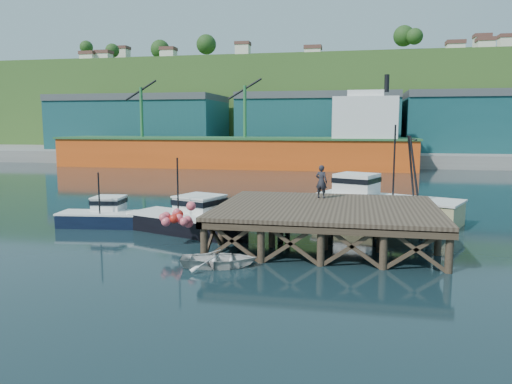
% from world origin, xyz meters
% --- Properties ---
extents(ground, '(300.00, 300.00, 0.00)m').
position_xyz_m(ground, '(0.00, 0.00, 0.00)').
color(ground, black).
rests_on(ground, ground).
extents(wharf, '(12.00, 10.00, 2.62)m').
position_xyz_m(wharf, '(5.50, -0.19, 1.94)').
color(wharf, brown).
rests_on(wharf, ground).
extents(far_quay, '(160.00, 40.00, 2.00)m').
position_xyz_m(far_quay, '(0.00, 70.00, 1.00)').
color(far_quay, gray).
rests_on(far_quay, ground).
extents(warehouse_left, '(32.00, 16.00, 9.00)m').
position_xyz_m(warehouse_left, '(-35.00, 65.00, 6.50)').
color(warehouse_left, '#1A5257').
rests_on(warehouse_left, far_quay).
extents(warehouse_mid, '(28.00, 16.00, 9.00)m').
position_xyz_m(warehouse_mid, '(0.00, 65.00, 6.50)').
color(warehouse_mid, '#1A5257').
rests_on(warehouse_mid, far_quay).
extents(warehouse_right, '(30.00, 16.00, 9.00)m').
position_xyz_m(warehouse_right, '(30.00, 65.00, 6.50)').
color(warehouse_right, '#1A5257').
rests_on(warehouse_right, far_quay).
extents(cargo_ship, '(55.50, 10.00, 13.75)m').
position_xyz_m(cargo_ship, '(-8.46, 48.00, 3.31)').
color(cargo_ship, '#ED5316').
rests_on(cargo_ship, ground).
extents(hillside, '(220.00, 50.00, 22.00)m').
position_xyz_m(hillside, '(0.00, 100.00, 11.00)').
color(hillside, '#2D511E').
rests_on(hillside, ground).
extents(boat_navy, '(5.94, 3.44, 3.59)m').
position_xyz_m(boat_navy, '(-9.07, 1.98, 0.72)').
color(boat_navy, black).
rests_on(boat_navy, ground).
extents(boat_black, '(8.00, 6.64, 4.64)m').
position_xyz_m(boat_black, '(-3.02, 1.41, 0.85)').
color(boat_black, black).
rests_on(boat_black, ground).
extents(trawler, '(10.42, 7.07, 6.58)m').
position_xyz_m(trawler, '(8.88, 7.32, 1.36)').
color(trawler, '#C3BB7E').
rests_on(trawler, ground).
extents(dinghy, '(3.98, 3.20, 0.73)m').
position_xyz_m(dinghy, '(0.86, -5.80, 0.37)').
color(dinghy, silver).
rests_on(dinghy, ground).
extents(dockworker, '(0.86, 0.70, 2.03)m').
position_xyz_m(dockworker, '(4.96, 2.82, 3.14)').
color(dockworker, black).
rests_on(dockworker, wharf).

